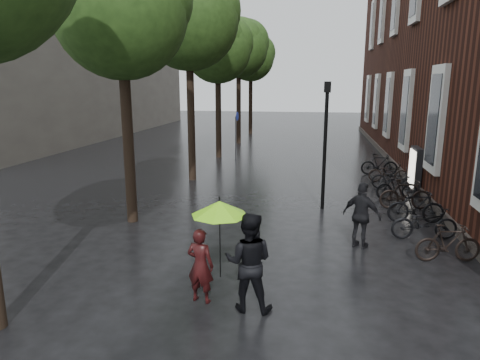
% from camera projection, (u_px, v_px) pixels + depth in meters
% --- Properties ---
extents(bg_building, '(16.00, 30.00, 14.00)m').
position_uv_depth(bg_building, '(28.00, 48.00, 34.95)').
color(bg_building, '#47423D').
rests_on(bg_building, ground).
extents(street_trees, '(4.33, 34.03, 8.91)m').
position_uv_depth(street_trees, '(204.00, 37.00, 20.46)').
color(street_trees, black).
rests_on(street_trees, ground).
extents(person_burgundy, '(0.61, 0.46, 1.50)m').
position_uv_depth(person_burgundy, '(200.00, 265.00, 8.28)').
color(person_burgundy, black).
rests_on(person_burgundy, ground).
extents(person_black, '(0.94, 0.74, 1.90)m').
position_uv_depth(person_black, '(249.00, 262.00, 7.95)').
color(person_black, black).
rests_on(person_black, ground).
extents(lime_umbrella, '(1.09, 1.09, 1.60)m').
position_uv_depth(lime_umbrella, '(220.00, 208.00, 7.95)').
color(lime_umbrella, black).
rests_on(lime_umbrella, ground).
extents(pedestrian_walking, '(1.10, 0.86, 1.74)m').
position_uv_depth(pedestrian_walking, '(362.00, 215.00, 11.01)').
color(pedestrian_walking, black).
rests_on(pedestrian_walking, ground).
extents(parked_bicycles, '(1.99, 10.73, 1.04)m').
position_uv_depth(parked_bicycles, '(402.00, 191.00, 15.09)').
color(parked_bicycles, black).
rests_on(parked_bicycles, ground).
extents(ad_lightbox, '(0.27, 1.18, 1.77)m').
position_uv_depth(ad_lightbox, '(415.00, 170.00, 16.71)').
color(ad_lightbox, black).
rests_on(ad_lightbox, ground).
extents(lamp_post, '(0.22, 0.22, 4.25)m').
position_uv_depth(lamp_post, '(325.00, 133.00, 14.08)').
color(lamp_post, black).
rests_on(lamp_post, ground).
extents(cycle_sign, '(0.14, 0.48, 2.64)m').
position_uv_depth(cycle_sign, '(236.00, 128.00, 23.79)').
color(cycle_sign, '#262628').
rests_on(cycle_sign, ground).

